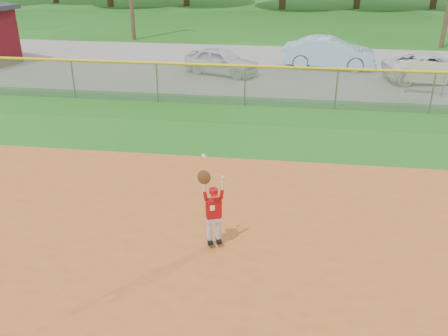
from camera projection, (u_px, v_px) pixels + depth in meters
The scene contains 8 objects.
ground at pixel (193, 262), 9.80m from camera, with size 120.00×120.00×0.00m, color #1D5F15.
parking_strip at pixel (257, 67), 24.14m from camera, with size 44.00×10.00×0.03m, color gray.
car_white_a at pixel (221, 61), 22.63m from camera, with size 1.39×3.46×1.18m, color silver.
car_blue at pixel (329, 53), 23.67m from camera, with size 1.50×4.30×1.42m, color #9BC8E8.
car_white_b at pixel (434, 68), 21.51m from camera, with size 1.95×4.24×1.18m, color white.
sponsor_sign at pixel (427, 73), 19.54m from camera, with size 1.49×0.45×1.36m.
outfield_fence at pixel (245, 82), 18.39m from camera, with size 40.06×0.10×1.55m.
ballplayer at pixel (212, 207), 9.86m from camera, with size 0.54×0.30×1.97m.
Camera 1 is at (1.70, -7.93, 5.84)m, focal length 40.00 mm.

